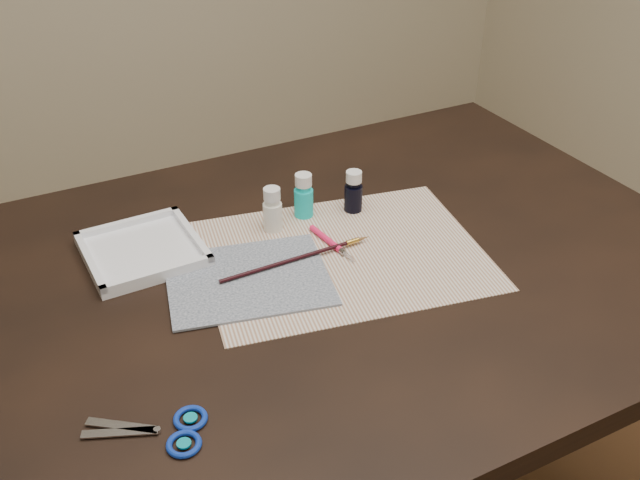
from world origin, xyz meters
name	(u,v)px	position (x,y,z in m)	size (l,w,h in m)	color
table	(320,428)	(0.00, 0.00, 0.38)	(1.30, 0.90, 0.75)	black
paper	(342,254)	(0.05, 0.01, 0.75)	(0.46, 0.35, 0.00)	silver
canvas	(248,279)	(-0.12, 0.02, 0.75)	(0.25, 0.20, 0.00)	#142237
paint_bottle_white	(272,209)	(-0.02, 0.14, 0.79)	(0.03, 0.03, 0.08)	white
paint_bottle_cyan	(304,196)	(0.05, 0.15, 0.79)	(0.03, 0.03, 0.08)	#11CFD1
paint_bottle_navy	(353,191)	(0.13, 0.13, 0.79)	(0.03, 0.03, 0.08)	black
paintbrush	(298,258)	(-0.03, 0.02, 0.76)	(0.27, 0.01, 0.01)	black
craft_knife	(333,244)	(0.04, 0.04, 0.76)	(0.13, 0.01, 0.01)	#FF1F5A
scissors	(144,433)	(-0.35, -0.22, 0.75)	(0.16, 0.08, 0.01)	silver
palette_tray	(143,250)	(-0.25, 0.16, 0.76)	(0.18, 0.18, 0.02)	white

